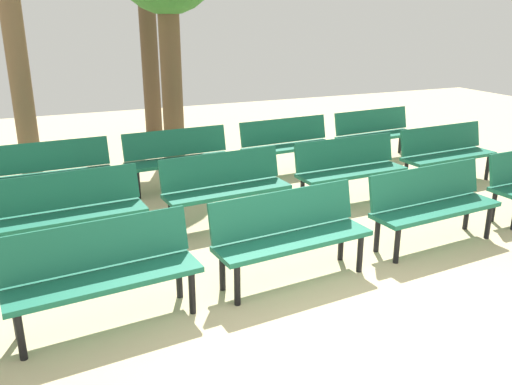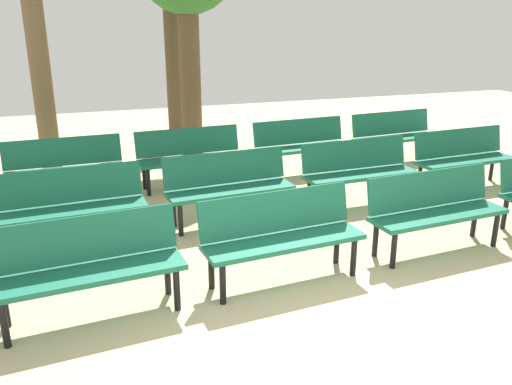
% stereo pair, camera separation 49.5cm
% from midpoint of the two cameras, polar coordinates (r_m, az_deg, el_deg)
% --- Properties ---
extents(ground_plane, '(24.00, 24.00, 0.00)m').
position_cam_midpoint_polar(ground_plane, '(4.36, 15.31, -17.70)').
color(ground_plane, '#CCB789').
extents(bench_r0_c1, '(1.64, 0.62, 0.87)m').
position_cam_midpoint_polar(bench_r0_c1, '(4.77, -14.62, -7.24)').
color(bench_r0_c1, '#19664C').
rests_on(bench_r0_c1, ground_plane).
extents(bench_r0_c2, '(1.63, 0.61, 0.87)m').
position_cam_midpoint_polar(bench_r0_c2, '(5.25, 5.41, -4.23)').
color(bench_r0_c2, '#19664C').
rests_on(bench_r0_c2, ground_plane).
extents(bench_r0_c3, '(1.63, 0.60, 0.87)m').
position_cam_midpoint_polar(bench_r0_c3, '(6.30, 20.70, -1.44)').
color(bench_r0_c3, '#19664C').
rests_on(bench_r0_c3, ground_plane).
extents(bench_r1_c1, '(1.63, 0.59, 0.87)m').
position_cam_midpoint_polar(bench_r1_c1, '(6.29, -16.86, -1.04)').
color(bench_r1_c1, '#19664C').
rests_on(bench_r1_c1, ground_plane).
extents(bench_r1_c2, '(1.63, 0.60, 0.87)m').
position_cam_midpoint_polar(bench_r1_c2, '(6.69, -0.83, 0.98)').
color(bench_r1_c2, '#19664C').
rests_on(bench_r1_c2, ground_plane).
extents(bench_r1_c3, '(1.62, 0.55, 0.87)m').
position_cam_midpoint_polar(bench_r1_c3, '(7.53, 12.71, 2.53)').
color(bench_r1_c3, '#19664C').
rests_on(bench_r1_c3, ground_plane).
extents(bench_r1_c4, '(1.63, 0.58, 0.87)m').
position_cam_midpoint_polar(bench_r1_c4, '(8.73, 22.75, 3.71)').
color(bench_r1_c4, '#19664C').
rests_on(bench_r1_c4, ground_plane).
extents(bench_r2_c1, '(1.62, 0.54, 0.87)m').
position_cam_midpoint_polar(bench_r2_c1, '(7.86, -18.07, 2.73)').
color(bench_r2_c1, '#19664C').
rests_on(bench_r2_c1, ground_plane).
extents(bench_r2_c2, '(1.62, 0.56, 0.87)m').
position_cam_midpoint_polar(bench_r2_c2, '(8.14, -5.30, 4.11)').
color(bench_r2_c2, '#19664C').
rests_on(bench_r2_c2, ground_plane).
extents(bench_r2_c3, '(1.63, 0.59, 0.87)m').
position_cam_midpoint_polar(bench_r2_c3, '(8.86, 6.49, 5.27)').
color(bench_r2_c3, '#19664C').
rests_on(bench_r2_c3, ground_plane).
extents(bench_r2_c4, '(1.63, 0.61, 0.87)m').
position_cam_midpoint_polar(bench_r2_c4, '(9.88, 15.95, 6.06)').
color(bench_r2_c4, '#19664C').
rests_on(bench_r2_c4, ground_plane).
extents(tree_1, '(0.35, 0.35, 3.49)m').
position_cam_midpoint_polar(tree_1, '(11.61, -7.57, 14.59)').
color(tree_1, '#4C3A28').
rests_on(tree_1, ground_plane).
extents(tree_2, '(0.32, 0.32, 3.31)m').
position_cam_midpoint_polar(tree_2, '(9.12, -20.54, 11.94)').
color(tree_2, brown).
rests_on(tree_2, ground_plane).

